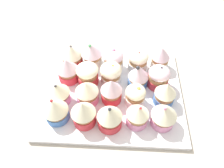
{
  "coord_description": "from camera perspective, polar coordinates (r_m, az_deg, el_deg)",
  "views": [
    {
      "loc": [
        -1.92,
        37.55,
        50.33
      ],
      "look_at": [
        0.0,
        0.0,
        4.2
      ],
      "focal_mm": 34.7,
      "sensor_mm": 36.0,
      "label": 1
    }
  ],
  "objects": [
    {
      "name": "cupcake_14",
      "position": [
        0.59,
        -13.91,
        -2.15
      ],
      "size": [
        5.98,
        5.98,
        7.2
      ],
      "color": "pink",
      "rests_on": "baking_tray"
    },
    {
      "name": "cupcake_16",
      "position": [
        0.54,
        6.75,
        -8.15
      ],
      "size": [
        5.57,
        5.57,
        7.01
      ],
      "color": "pink",
      "rests_on": "baking_tray"
    },
    {
      "name": "cupcake_8",
      "position": [
        0.62,
        -6.45,
        2.62
      ],
      "size": [
        6.28,
        6.28,
        6.81
      ],
      "color": "#D1333D",
      "rests_on": "baking_tray"
    },
    {
      "name": "cupcake_1",
      "position": [
        0.66,
        6.85,
        6.29
      ],
      "size": [
        6.23,
        6.23,
        6.78
      ],
      "color": "white",
      "rests_on": "baking_tray"
    },
    {
      "name": "cupcake_17",
      "position": [
        0.53,
        -1.04,
        -8.51
      ],
      "size": [
        6.19,
        6.19,
        7.98
      ],
      "color": "#D1333D",
      "rests_on": "baking_tray"
    },
    {
      "name": "cupcake_12",
      "position": [
        0.57,
        -0.59,
        -1.62
      ],
      "size": [
        5.74,
        5.74,
        7.85
      ],
      "color": "#D1333D",
      "rests_on": "baking_tray"
    },
    {
      "name": "cupcake_15",
      "position": [
        0.54,
        13.57,
        -7.91
      ],
      "size": [
        6.35,
        6.35,
        7.65
      ],
      "color": "pink",
      "rests_on": "baking_tray"
    },
    {
      "name": "cupcake_4",
      "position": [
        0.68,
        -10.55,
        7.38
      ],
      "size": [
        6.25,
        6.25,
        6.89
      ],
      "color": "#D1333D",
      "rests_on": "baking_tray"
    },
    {
      "name": "cupcake_19",
      "position": [
        0.56,
        -14.66,
        -6.53
      ],
      "size": [
        6.36,
        6.36,
        7.37
      ],
      "color": "#477AC6",
      "rests_on": "baking_tray"
    },
    {
      "name": "cupcake_9",
      "position": [
        0.63,
        -11.57,
        3.75
      ],
      "size": [
        6.14,
        6.14,
        7.69
      ],
      "color": "#D1333D",
      "rests_on": "baking_tray"
    },
    {
      "name": "cupcake_0",
      "position": [
        0.67,
        12.63,
        6.78
      ],
      "size": [
        5.51,
        5.51,
        7.59
      ],
      "color": "white",
      "rests_on": "baking_tray"
    },
    {
      "name": "cupcake_18",
      "position": [
        0.53,
        -7.56,
        -7.5
      ],
      "size": [
        6.13,
        6.13,
        8.17
      ],
      "color": "#D1333D",
      "rests_on": "baking_tray"
    },
    {
      "name": "cupcake_7",
      "position": [
        0.62,
        -0.3,
        2.9
      ],
      "size": [
        6.19,
        6.19,
        6.71
      ],
      "color": "white",
      "rests_on": "baking_tray"
    },
    {
      "name": "cupcake_13",
      "position": [
        0.57,
        -6.64,
        -2.01
      ],
      "size": [
        6.23,
        6.23,
        7.27
      ],
      "color": "pink",
      "rests_on": "baking_tray"
    },
    {
      "name": "cupcake_6",
      "position": [
        0.61,
        6.99,
        2.16
      ],
      "size": [
        5.74,
        5.74,
        7.96
      ],
      "color": "#477AC6",
      "rests_on": "baking_tray"
    },
    {
      "name": "cupcake_3",
      "position": [
        0.67,
        -5.34,
        7.8
      ],
      "size": [
        6.43,
        6.43,
        7.75
      ],
      "color": "white",
      "rests_on": "baking_tray"
    },
    {
      "name": "cupcake_11",
      "position": [
        0.57,
        6.15,
        -2.98
      ],
      "size": [
        5.35,
        5.35,
        6.44
      ],
      "color": "white",
      "rests_on": "baking_tray"
    },
    {
      "name": "ground_plane",
      "position": [
        0.64,
        -0.0,
        -3.22
      ],
      "size": [
        180.0,
        180.0,
        3.0
      ],
      "primitive_type": "cube",
      "color": "#B2A899"
    },
    {
      "name": "baking_tray",
      "position": [
        0.62,
        -0.0,
        -2.09
      ],
      "size": [
        39.35,
        32.66,
        1.2
      ],
      "color": "silver",
      "rests_on": "ground_plane"
    },
    {
      "name": "cupcake_10",
      "position": [
        0.58,
        13.87,
        -2.35
      ],
      "size": [
        5.62,
        5.62,
        7.37
      ],
      "color": "#477AC6",
      "rests_on": "baking_tray"
    },
    {
      "name": "cupcake_5",
      "position": [
        0.62,
        12.18,
        1.84
      ],
      "size": [
        5.96,
        5.96,
        6.87
      ],
      "color": "#D1333D",
      "rests_on": "baking_tray"
    },
    {
      "name": "cupcake_2",
      "position": [
        0.66,
        0.08,
        6.51
      ],
      "size": [
        5.98,
        5.98,
        6.99
      ],
      "color": "white",
      "rests_on": "baking_tray"
    }
  ]
}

